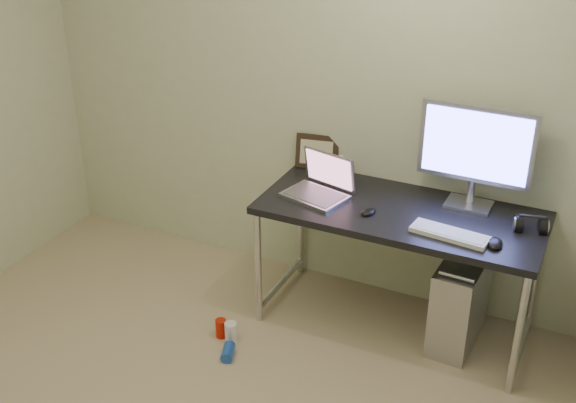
% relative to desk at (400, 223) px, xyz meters
% --- Properties ---
extents(wall_back, '(3.50, 0.02, 2.50)m').
position_rel_desk_xyz_m(wall_back, '(-0.72, 0.33, 0.58)').
color(wall_back, beige).
rests_on(wall_back, ground).
extents(desk, '(1.51, 0.66, 0.75)m').
position_rel_desk_xyz_m(desk, '(0.00, 0.00, 0.00)').
color(desk, black).
rests_on(desk, ground).
extents(tower_computer, '(0.24, 0.50, 0.55)m').
position_rel_desk_xyz_m(tower_computer, '(0.37, 0.03, -0.41)').
color(tower_computer, silver).
rests_on(tower_computer, ground).
extents(cable_a, '(0.01, 0.16, 0.69)m').
position_rel_desk_xyz_m(cable_a, '(0.32, 0.28, -0.27)').
color(cable_a, black).
rests_on(cable_a, ground).
extents(cable_b, '(0.02, 0.11, 0.71)m').
position_rel_desk_xyz_m(cable_b, '(0.41, 0.26, -0.29)').
color(cable_b, black).
rests_on(cable_b, ground).
extents(can_red, '(0.07, 0.07, 0.11)m').
position_rel_desk_xyz_m(can_red, '(-0.83, -0.53, -0.61)').
color(can_red, red).
rests_on(can_red, ground).
extents(can_white, '(0.07, 0.07, 0.13)m').
position_rel_desk_xyz_m(can_white, '(-0.76, -0.54, -0.60)').
color(can_white, white).
rests_on(can_white, ground).
extents(can_blue, '(0.10, 0.14, 0.07)m').
position_rel_desk_xyz_m(can_blue, '(-0.71, -0.67, -0.63)').
color(can_blue, blue).
rests_on(can_blue, ground).
extents(laptop, '(0.39, 0.35, 0.23)m').
position_rel_desk_xyz_m(laptop, '(-0.46, -0.02, 0.14)').
color(laptop, '#B1B1B9').
rests_on(laptop, desk).
extents(monitor, '(0.60, 0.18, 0.56)m').
position_rel_desk_xyz_m(monitor, '(0.32, 0.21, 0.41)').
color(monitor, '#B1B1B9').
rests_on(monitor, desk).
extents(keyboard, '(0.40, 0.17, 0.02)m').
position_rel_desk_xyz_m(keyboard, '(0.31, -0.17, 0.09)').
color(keyboard, white).
rests_on(keyboard, desk).
extents(mouse_right, '(0.09, 0.13, 0.04)m').
position_rel_desk_xyz_m(mouse_right, '(0.53, -0.16, 0.10)').
color(mouse_right, black).
rests_on(mouse_right, desk).
extents(mouse_left, '(0.09, 0.11, 0.03)m').
position_rel_desk_xyz_m(mouse_left, '(-0.14, -0.12, 0.10)').
color(mouse_left, black).
rests_on(mouse_left, desk).
extents(headphones, '(0.18, 0.10, 0.11)m').
position_rel_desk_xyz_m(headphones, '(0.66, 0.06, 0.11)').
color(headphones, black).
rests_on(headphones, desk).
extents(picture_frame, '(0.27, 0.12, 0.21)m').
position_rel_desk_xyz_m(picture_frame, '(-0.62, 0.31, 0.19)').
color(picture_frame, black).
rests_on(picture_frame, desk).
extents(webcam, '(0.05, 0.04, 0.13)m').
position_rel_desk_xyz_m(webcam, '(-0.46, 0.25, 0.18)').
color(webcam, silver).
rests_on(webcam, desk).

